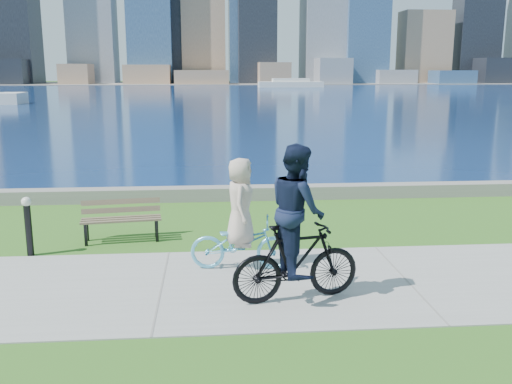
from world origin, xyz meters
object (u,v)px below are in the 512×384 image
park_bench (121,216)px  bollard_lamp (28,222)px  cyclist_man (297,236)px  cyclist_woman (240,228)px

park_bench → bollard_lamp: bearing=-158.2°
bollard_lamp → cyclist_man: size_ratio=0.48×
bollard_lamp → cyclist_woman: bearing=-15.5°
park_bench → bollard_lamp: 1.80m
park_bench → cyclist_woman: cyclist_woman is taller
bollard_lamp → cyclist_man: (4.63, -2.51, 0.37)m
bollard_lamp → park_bench: bearing=29.0°
bollard_lamp → cyclist_man: bearing=-28.5°
cyclist_man → bollard_lamp: bearing=50.1°
bollard_lamp → cyclist_woman: size_ratio=0.58×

